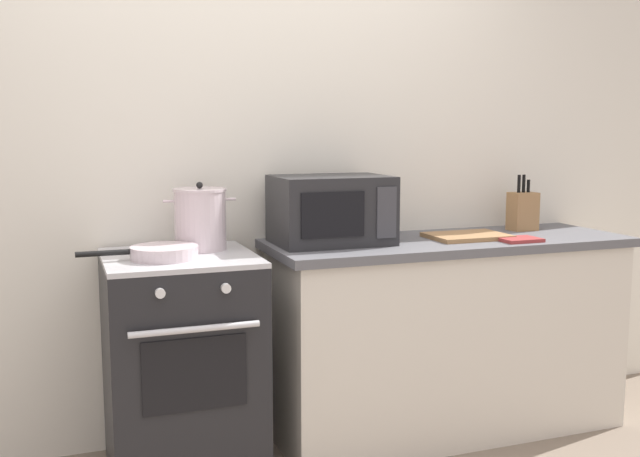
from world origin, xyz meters
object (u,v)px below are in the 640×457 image
cutting_board (467,236)px  stove (182,365)px  stock_pot (200,219)px  frying_pan (163,252)px  microwave (331,210)px  oven_mitt (519,239)px  knife_block (523,211)px

cutting_board → stove: bearing=-180.0°
stock_pot → cutting_board: (1.22, -0.11, -0.12)m
stock_pot → frying_pan: bearing=-137.2°
microwave → cutting_board: size_ratio=1.39×
cutting_board → frying_pan: bearing=-177.6°
oven_mitt → cutting_board: bearing=137.2°
microwave → oven_mitt: bearing=-16.2°
cutting_board → oven_mitt: cutting_board is taller
microwave → knife_block: (1.05, 0.06, -0.05)m
cutting_board → oven_mitt: bearing=-42.8°
knife_block → stock_pot: bearing=-178.9°
stove → microwave: bearing=6.6°
microwave → stove: bearing=-173.4°
frying_pan → knife_block: (1.81, 0.20, 0.07)m
oven_mitt → stock_pot: bearing=169.1°
stove → oven_mitt: oven_mitt is taller
stock_pot → microwave: (0.58, -0.03, 0.02)m
stove → frying_pan: size_ratio=1.99×
microwave → oven_mitt: 0.87m
frying_pan → oven_mitt: 1.58m
frying_pan → oven_mitt: frying_pan is taller
frying_pan → cutting_board: size_ratio=1.29×
stock_pot → oven_mitt: 1.43m
stove → stock_pot: bearing=45.5°
stock_pot → cutting_board: size_ratio=0.85×
stock_pot → knife_block: bearing=1.1°
stock_pot → oven_mitt: (1.40, -0.27, -0.12)m
stove → oven_mitt: 1.58m
frying_pan → oven_mitt: size_ratio=2.57×
stove → cutting_board: cutting_board is taller
knife_block → stove: bearing=-175.3°
frying_pan → knife_block: size_ratio=1.66×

